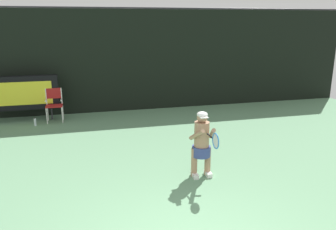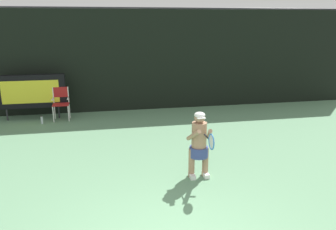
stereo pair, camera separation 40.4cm
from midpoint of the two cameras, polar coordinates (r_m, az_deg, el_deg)
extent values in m
cube|color=black|center=(12.39, -9.25, 8.85)|extent=(18.00, 0.12, 3.60)
cylinder|color=#38383D|center=(12.32, -9.63, 17.33)|extent=(18.00, 0.05, 0.05)
cube|color=black|center=(12.02, -24.03, 3.39)|extent=(2.20, 0.20, 1.10)
cube|color=yellow|center=(11.92, -24.10, 3.29)|extent=(1.80, 0.01, 0.75)
cylinder|color=#2D2D33|center=(12.07, -19.79, 0.21)|extent=(0.05, 0.05, 0.40)
cylinder|color=white|center=(11.58, -20.61, -0.19)|extent=(0.04, 0.04, 0.52)
cylinder|color=white|center=(11.53, -18.26, -0.03)|extent=(0.04, 0.04, 0.52)
cylinder|color=white|center=(11.97, -20.42, 0.32)|extent=(0.04, 0.04, 0.52)
cylinder|color=white|center=(11.92, -18.14, 0.47)|extent=(0.04, 0.04, 0.52)
cube|color=maroon|center=(11.68, -19.48, 1.45)|extent=(0.52, 0.44, 0.03)
cylinder|color=white|center=(11.85, -20.66, 2.84)|extent=(0.04, 0.04, 0.56)
cylinder|color=white|center=(11.80, -18.36, 3.01)|extent=(0.04, 0.04, 0.56)
cube|color=maroon|center=(11.80, -19.56, 3.45)|extent=(0.48, 0.02, 0.34)
cylinder|color=white|center=(11.66, -20.74, 2.34)|extent=(0.04, 0.44, 0.04)
cylinder|color=white|center=(11.62, -18.40, 2.51)|extent=(0.04, 0.44, 0.04)
cylinder|color=silver|center=(11.56, -22.32, -1.12)|extent=(0.07, 0.07, 0.24)
cylinder|color=black|center=(11.52, -22.39, -0.49)|extent=(0.03, 0.03, 0.03)
cube|color=white|center=(7.30, 2.90, -10.07)|extent=(0.11, 0.26, 0.09)
cube|color=white|center=(7.39, 5.15, -9.79)|extent=(0.11, 0.26, 0.09)
cylinder|color=#A37A5B|center=(7.24, 2.81, -7.95)|extent=(0.13, 0.13, 0.64)
cylinder|color=#A37A5B|center=(7.32, 5.08, -7.70)|extent=(0.13, 0.13, 0.64)
cylinder|color=navy|center=(7.19, 3.99, -6.07)|extent=(0.39, 0.39, 0.22)
cylinder|color=#A37A5B|center=(7.06, 4.04, -3.37)|extent=(0.31, 0.31, 0.56)
sphere|color=#A37A5B|center=(6.95, 4.10, -0.41)|extent=(0.22, 0.22, 0.22)
ellipsoid|color=white|center=(6.93, 4.11, 0.07)|extent=(0.22, 0.22, 0.12)
cube|color=white|center=(6.85, 4.36, -0.41)|extent=(0.17, 0.12, 0.02)
cylinder|color=#A37A5B|center=(6.84, 3.17, -3.33)|extent=(0.20, 0.49, 0.35)
cylinder|color=#A37A5B|center=(6.94, 5.78, -3.11)|extent=(0.20, 0.49, 0.35)
cylinder|color=white|center=(6.88, 6.25, -4.22)|extent=(0.13, 0.12, 0.12)
cylinder|color=black|center=(6.77, 5.34, -3.52)|extent=(0.03, 0.28, 0.03)
torus|color=#296BB8|center=(6.50, 6.23, -4.37)|extent=(0.02, 0.31, 0.31)
ellipsoid|color=silver|center=(6.50, 6.23, -4.37)|extent=(0.01, 0.26, 0.26)
camera|label=1|loc=(0.20, -91.88, -0.52)|focal=36.37mm
camera|label=2|loc=(0.20, 88.12, 0.52)|focal=36.37mm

